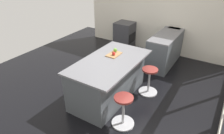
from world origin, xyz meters
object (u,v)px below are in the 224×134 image
object	(u,v)px
oven_range	(125,35)
apple_green	(115,50)
cutting_board	(114,54)
apple_red	(114,53)
stool_middle	(123,112)
kitchen_island	(108,79)
stool_by_window	(149,82)

from	to	relation	value
oven_range	apple_green	distance (m)	2.63
cutting_board	apple_red	world-z (taller)	apple_red
oven_range	stool_middle	bearing A→B (deg)	28.52
oven_range	apple_green	bearing A→B (deg)	23.69
oven_range	apple_green	xyz separation A→B (m)	(2.35, 1.03, 0.55)
stool_middle	apple_red	xyz separation A→B (m)	(-0.85, -0.74, 0.69)
apple_green	stool_middle	bearing A→B (deg)	38.12
kitchen_island	apple_red	size ratio (longest dim) A/B	25.73
oven_range	cutting_board	distance (m)	2.73
stool_middle	cutting_board	distance (m)	1.34
stool_by_window	apple_red	bearing A→B (deg)	-63.17
oven_range	kitchen_island	distance (m)	2.97
stool_middle	apple_green	world-z (taller)	apple_green
oven_range	cutting_board	size ratio (longest dim) A/B	2.48
oven_range	apple_red	world-z (taller)	apple_red
oven_range	stool_middle	xyz separation A→B (m)	(3.37, 1.83, -0.14)
oven_range	stool_by_window	bearing A→B (deg)	40.50
kitchen_island	stool_by_window	distance (m)	0.97
oven_range	stool_by_window	size ratio (longest dim) A/B	1.39
stool_by_window	apple_green	world-z (taller)	apple_green
cutting_board	apple_green	world-z (taller)	apple_green
stool_by_window	apple_red	distance (m)	1.08
cutting_board	kitchen_island	bearing A→B (deg)	6.26
cutting_board	apple_red	distance (m)	0.07
cutting_board	apple_red	bearing A→B (deg)	25.72
kitchen_island	stool_middle	size ratio (longest dim) A/B	3.03
stool_middle	cutting_board	xyz separation A→B (m)	(-0.90, -0.76, 0.64)
oven_range	stool_by_window	distance (m)	2.82
cutting_board	apple_red	size ratio (longest dim) A/B	4.76
stool_by_window	apple_green	xyz separation A→B (m)	(0.21, -0.80, 0.70)
oven_range	cutting_board	world-z (taller)	cutting_board
oven_range	stool_middle	distance (m)	3.84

